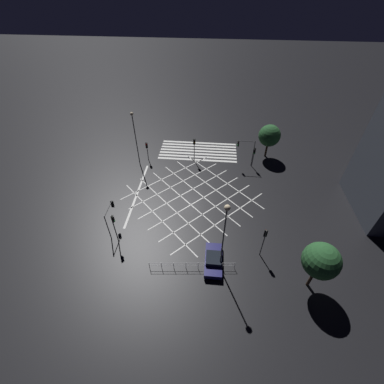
% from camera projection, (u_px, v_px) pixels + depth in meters
% --- Properties ---
extents(ground_plane, '(200.00, 200.00, 0.00)m').
position_uv_depth(ground_plane, '(192.00, 196.00, 36.11)').
color(ground_plane, black).
extents(road_markings, '(19.86, 24.62, 0.01)m').
position_uv_depth(road_markings, '(194.00, 167.00, 41.33)').
color(road_markings, silver).
rests_on(road_markings, ground_plane).
extents(traffic_light_nw_cross, '(0.36, 0.39, 4.15)m').
position_uv_depth(traffic_light_nw_cross, '(264.00, 238.00, 27.04)').
color(traffic_light_nw_cross, '#424244').
rests_on(traffic_light_nw_cross, ground_plane).
extents(traffic_light_median_south, '(0.36, 0.39, 4.14)m').
position_uv_depth(traffic_light_median_south, '(194.00, 146.00, 40.56)').
color(traffic_light_median_south, '#424244').
rests_on(traffic_light_median_south, ground_plane).
extents(traffic_light_ne_cross, '(0.36, 2.77, 3.84)m').
position_uv_depth(traffic_light_ne_cross, '(110.00, 213.00, 29.87)').
color(traffic_light_ne_cross, '#424244').
rests_on(traffic_light_ne_cross, ground_plane).
extents(traffic_light_sw_main, '(2.73, 0.36, 4.56)m').
position_uv_depth(traffic_light_sw_main, '(245.00, 147.00, 39.45)').
color(traffic_light_sw_main, '#424244').
rests_on(traffic_light_sw_main, ground_plane).
extents(traffic_light_se_cross, '(0.36, 0.39, 3.34)m').
position_uv_depth(traffic_light_se_cross, '(147.00, 148.00, 41.12)').
color(traffic_light_se_cross, '#424244').
rests_on(traffic_light_se_cross, ground_plane).
extents(traffic_light_sw_cross, '(0.36, 0.39, 3.42)m').
position_uv_depth(traffic_light_sw_cross, '(254.00, 154.00, 39.75)').
color(traffic_light_sw_cross, '#424244').
rests_on(traffic_light_sw_cross, ground_plane).
extents(traffic_light_ne_main, '(0.39, 0.36, 4.26)m').
position_uv_depth(traffic_light_ne_main, '(114.00, 223.00, 28.39)').
color(traffic_light_ne_main, '#424244').
rests_on(traffic_light_ne_main, ground_plane).
extents(street_lamp_east, '(0.56, 0.56, 9.49)m').
position_uv_depth(street_lamp_east, '(225.00, 226.00, 23.13)').
color(street_lamp_east, '#424244').
rests_on(street_lamp_east, ground_plane).
extents(street_lamp_west, '(0.50, 0.50, 8.92)m').
position_uv_depth(street_lamp_west, '(134.00, 130.00, 37.78)').
color(street_lamp_west, '#424244').
rests_on(street_lamp_west, ground_plane).
extents(street_tree_near, '(3.48, 3.48, 5.63)m').
position_uv_depth(street_tree_near, '(269.00, 136.00, 41.07)').
color(street_tree_near, '#38281C').
rests_on(street_tree_near, ground_plane).
extents(street_tree_far, '(3.45, 3.45, 6.05)m').
position_uv_depth(street_tree_far, '(321.00, 261.00, 23.38)').
color(street_tree_far, '#38281C').
rests_on(street_tree_far, ground_plane).
extents(waiting_car, '(1.86, 4.23, 1.24)m').
position_uv_depth(waiting_car, '(213.00, 260.00, 27.75)').
color(waiting_car, '#191951').
rests_on(waiting_car, ground_plane).
extents(pedestrian_railing, '(9.11, 0.89, 1.05)m').
position_uv_depth(pedestrian_railing, '(192.00, 265.00, 27.20)').
color(pedestrian_railing, '#B7B7BC').
rests_on(pedestrian_railing, ground_plane).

